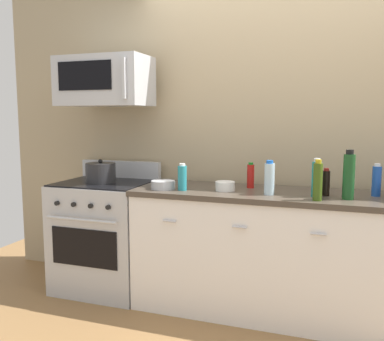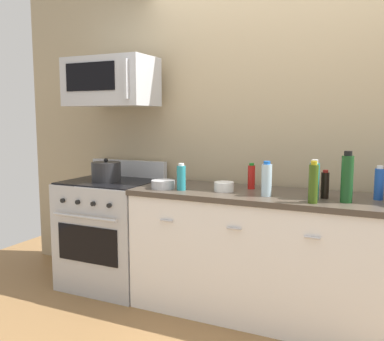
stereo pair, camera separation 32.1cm
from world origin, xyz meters
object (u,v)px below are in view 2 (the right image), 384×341
(bottle_water_clear, at_px, (267,180))
(bottle_olive_oil, at_px, (313,183))
(stockpot, at_px, (106,172))
(bottle_wine_green, at_px, (347,178))
(bottle_soda_blue, at_px, (379,184))
(bottle_dish_soap, at_px, (181,177))
(bowl_white_ceramic, at_px, (224,186))
(range_oven, at_px, (111,232))
(bottle_soy_sauce_dark, at_px, (325,185))
(bottle_hot_sauce_red, at_px, (251,177))
(bowl_steel_prep, at_px, (163,184))
(microwave, at_px, (111,82))
(bottle_sparkling_teal, at_px, (314,181))

(bottle_water_clear, height_order, bottle_olive_oil, bottle_olive_oil)
(stockpot, bearing_deg, bottle_wine_green, -1.96)
(bottle_soda_blue, height_order, bottle_dish_soap, bottle_soda_blue)
(bottle_olive_oil, xyz_separation_m, bowl_white_ceramic, (-0.66, 0.17, -0.09))
(range_oven, relative_size, bottle_water_clear, 4.41)
(bottle_water_clear, bearing_deg, stockpot, 177.14)
(range_oven, relative_size, bottle_soy_sauce_dark, 5.58)
(bottle_hot_sauce_red, height_order, bowl_steel_prep, bottle_hot_sauce_red)
(range_oven, relative_size, bottle_olive_oil, 3.98)
(bottle_dish_soap, bearing_deg, bottle_wine_green, 1.77)
(bowl_steel_prep, bearing_deg, stockpot, 170.79)
(bottle_water_clear, bearing_deg, bowl_steel_prep, -178.02)
(bowl_steel_prep, bearing_deg, bottle_dish_soap, -1.51)
(microwave, relative_size, bottle_olive_oil, 2.77)
(bottle_soda_blue, distance_m, bottle_water_clear, 0.73)
(bottle_hot_sauce_red, bearing_deg, range_oven, -174.50)
(range_oven, height_order, bowl_white_ceramic, range_oven)
(bottle_dish_soap, bearing_deg, bottle_sparkling_teal, 3.13)
(bottle_wine_green, relative_size, stockpot, 1.35)
(range_oven, distance_m, bowl_steel_prep, 0.78)
(bottle_soy_sauce_dark, bearing_deg, bottle_water_clear, -166.44)
(bottle_soy_sauce_dark, height_order, bowl_white_ceramic, bottle_soy_sauce_dark)
(microwave, height_order, bottle_olive_oil, microwave)
(bottle_hot_sauce_red, distance_m, stockpot, 1.22)
(bottle_soda_blue, xyz_separation_m, bottle_water_clear, (-0.70, -0.19, 0.01))
(bottle_soda_blue, bearing_deg, bottle_olive_oil, -141.73)
(microwave, bearing_deg, range_oven, -90.29)
(stockpot, bearing_deg, range_oven, 90.00)
(bottle_soda_blue, bearing_deg, bottle_water_clear, -165.01)
(bottle_dish_soap, xyz_separation_m, stockpot, (-0.75, 0.10, -0.01))
(bottle_water_clear, distance_m, bottle_hot_sauce_red, 0.30)
(bottle_water_clear, relative_size, stockpot, 0.99)
(range_oven, bearing_deg, stockpot, -90.00)
(bottle_wine_green, distance_m, bottle_water_clear, 0.52)
(bottle_wine_green, xyz_separation_m, bottle_hot_sauce_red, (-0.70, 0.24, -0.06))
(microwave, height_order, bottle_water_clear, microwave)
(bottle_dish_soap, bearing_deg, stockpot, 172.37)
(bottle_dish_soap, bearing_deg, bowl_white_ceramic, 16.89)
(bowl_steel_prep, bearing_deg, bottle_hot_sauce_red, 23.51)
(range_oven, bearing_deg, bottle_wine_green, -3.55)
(bottle_wine_green, height_order, bottle_hot_sauce_red, bottle_wine_green)
(stockpot, bearing_deg, microwave, 89.87)
(bottle_olive_oil, bearing_deg, bottle_soda_blue, 38.27)
(bottle_sparkling_teal, bearing_deg, stockpot, 178.36)
(stockpot, bearing_deg, bottle_water_clear, -2.86)
(range_oven, height_order, microwave, microwave)
(bottle_sparkling_teal, bearing_deg, bottle_water_clear, -176.27)
(range_oven, xyz_separation_m, bowl_white_ceramic, (1.06, -0.06, 0.49))
(range_oven, xyz_separation_m, microwave, (0.00, 0.04, 1.28))
(bottle_sparkling_teal, bearing_deg, microwave, 175.08)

